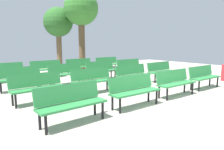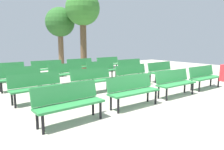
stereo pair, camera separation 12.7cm
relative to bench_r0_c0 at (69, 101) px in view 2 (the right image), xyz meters
name	(u,v)px [view 2 (the right image)]	position (x,y,z in m)	size (l,w,h in m)	color
ground_plane	(203,114)	(2.92, -1.60, -0.50)	(24.00, 24.00, 0.00)	#B2A899
bench_r0_c0	(69,101)	(0.00, 0.00, 0.00)	(1.60, 0.49, 0.87)	#2D8442
bench_r0_c1	(133,89)	(1.97, -0.03, 0.00)	(1.62, 0.54, 0.87)	#2D8442
bench_r0_c2	(175,81)	(3.89, -0.07, 0.00)	(1.62, 0.55, 0.87)	#2D8442
bench_r0_c3	(204,76)	(5.81, -0.09, 0.00)	(1.62, 0.54, 0.87)	#2D8442
bench_r1_c0	(37,86)	(0.02, 2.13, 0.00)	(1.60, 0.50, 0.87)	#2D8442
bench_r1_c1	(92,79)	(1.99, 2.07, 0.00)	(1.62, 0.55, 0.87)	#2D8442
bench_r1_c2	(133,74)	(3.98, 2.03, 0.00)	(1.61, 0.53, 0.87)	#2D8442
bench_r1_c3	(162,70)	(5.86, 2.02, 0.00)	(1.60, 0.48, 0.87)	#2D8442
bench_r2_c0	(20,77)	(0.11, 4.18, 0.00)	(1.62, 0.54, 0.87)	#2D8442
bench_r2_c1	(67,72)	(2.07, 4.21, 0.00)	(1.60, 0.48, 0.87)	#2D8442
bench_r2_c2	(102,69)	(3.94, 4.17, 0.00)	(1.61, 0.51, 0.87)	#2D8442
bench_r2_c3	(131,66)	(5.89, 4.15, 0.00)	(1.62, 0.54, 0.87)	#2D8442
bench_r3_c0	(7,71)	(0.08, 6.26, 0.00)	(1.61, 0.52, 0.87)	#2D8442
bench_r3_c1	(48,68)	(2.03, 6.28, 0.00)	(1.62, 0.54, 0.87)	#2D8442
bench_r3_c2	(81,65)	(3.95, 6.21, 0.00)	(1.60, 0.50, 0.87)	#2D8442
bench_r3_c3	(109,63)	(5.94, 6.18, 0.00)	(1.60, 0.50, 0.87)	#2D8442
tree_0	(83,10)	(5.35, 8.22, 3.41)	(2.27, 2.27, 5.16)	brown
tree_1	(60,23)	(4.54, 10.00, 2.63)	(2.06, 2.06, 4.24)	brown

